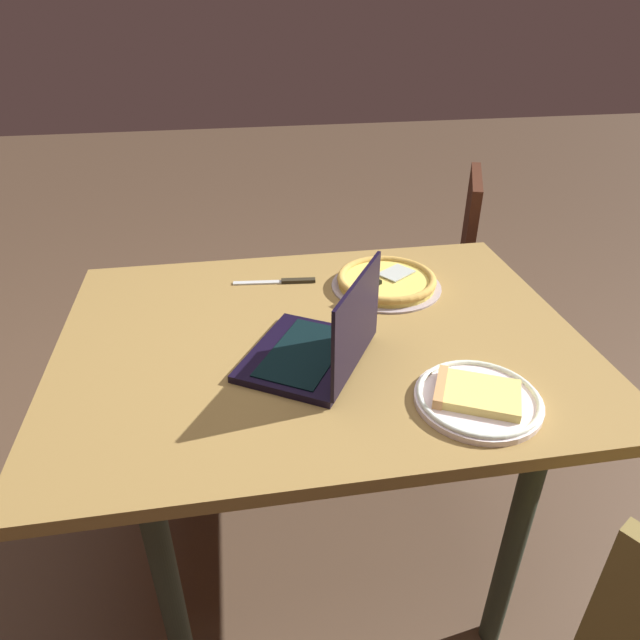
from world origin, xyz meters
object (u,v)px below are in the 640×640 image
(chair_near, at_px, (437,267))
(pizza_plate, at_px, (477,397))
(dining_table, at_px, (321,361))
(pizza_tray, at_px, (386,281))
(table_knife, at_px, (283,281))
(laptop, at_px, (321,346))

(chair_near, bearing_deg, pizza_plate, 73.13)
(dining_table, distance_m, pizza_plate, 0.43)
(pizza_plate, relative_size, pizza_tray, 0.84)
(dining_table, xyz_separation_m, pizza_tray, (-0.23, -0.23, 0.10))
(pizza_plate, relative_size, table_knife, 1.10)
(dining_table, distance_m, pizza_tray, 0.34)
(dining_table, bearing_deg, pizza_plate, 131.69)
(pizza_tray, distance_m, table_knife, 0.31)
(laptop, distance_m, chair_near, 1.17)
(pizza_tray, height_order, chair_near, chair_near)
(table_knife, relative_size, chair_near, 0.27)
(pizza_plate, height_order, table_knife, pizza_plate)
(pizza_plate, distance_m, table_knife, 0.71)
(pizza_plate, bearing_deg, pizza_tray, -84.80)
(dining_table, xyz_separation_m, chair_near, (-0.62, -0.81, -0.16))
(laptop, xyz_separation_m, pizza_plate, (-0.30, 0.20, -0.03))
(laptop, height_order, table_knife, laptop)
(pizza_tray, distance_m, chair_near, 0.75)
(dining_table, relative_size, table_knife, 5.33)
(dining_table, height_order, laptop, laptop)
(dining_table, distance_m, table_knife, 0.32)
(pizza_plate, xyz_separation_m, chair_near, (-0.34, -1.13, -0.26))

